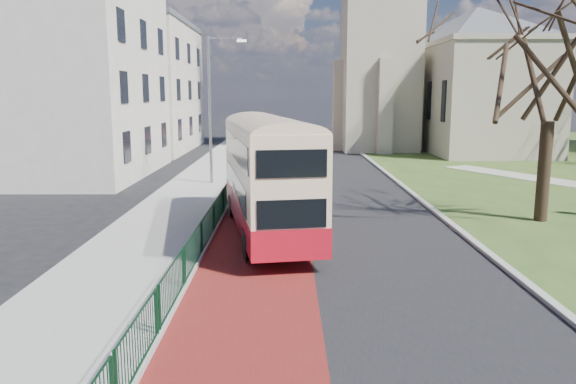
{
  "coord_description": "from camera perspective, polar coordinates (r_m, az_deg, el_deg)",
  "views": [
    {
      "loc": [
        -0.27,
        -13.15,
        5.02
      ],
      "look_at": [
        -0.23,
        4.17,
        2.0
      ],
      "focal_mm": 35.0,
      "sensor_mm": 36.0,
      "label": 1
    }
  ],
  "objects": [
    {
      "name": "ground",
      "position": [
        14.07,
        1.0,
        -11.0
      ],
      "size": [
        160.0,
        160.0,
        0.0
      ],
      "primitive_type": "plane",
      "color": "black",
      "rests_on": "ground"
    },
    {
      "name": "road_carriageway",
      "position": [
        33.57,
        2.9,
        1.28
      ],
      "size": [
        9.0,
        120.0,
        0.01
      ],
      "primitive_type": "cube",
      "color": "black",
      "rests_on": "ground"
    },
    {
      "name": "bus_lane",
      "position": [
        33.54,
        -1.71,
        1.29
      ],
      "size": [
        3.4,
        120.0,
        0.01
      ],
      "primitive_type": "cube",
      "color": "#591414",
      "rests_on": "ground"
    },
    {
      "name": "pavement_west",
      "position": [
        33.85,
        -8.16,
        1.36
      ],
      "size": [
        4.0,
        120.0,
        0.12
      ],
      "primitive_type": "cube",
      "color": "gray",
      "rests_on": "ground"
    },
    {
      "name": "kerb_west",
      "position": [
        33.63,
        -4.78,
        1.38
      ],
      "size": [
        0.25,
        120.0,
        0.13
      ],
      "primitive_type": "cube",
      "color": "#999993",
      "rests_on": "ground"
    },
    {
      "name": "kerb_east",
      "position": [
        36.06,
        10.05,
        1.84
      ],
      "size": [
        0.25,
        80.0,
        0.13
      ],
      "primitive_type": "cube",
      "color": "#999993",
      "rests_on": "ground"
    },
    {
      "name": "pedestrian_railing",
      "position": [
        17.92,
        -8.76,
        -4.66
      ],
      "size": [
        0.07,
        24.0,
        1.12
      ],
      "color": "#0C351D",
      "rests_on": "ground"
    },
    {
      "name": "gothic_church",
      "position": [
        53.35,
        14.55,
        18.33
      ],
      "size": [
        16.38,
        18.0,
        40.0
      ],
      "color": "#9F9580",
      "rests_on": "ground"
    },
    {
      "name": "street_block_near",
      "position": [
        37.76,
        -21.9,
        11.46
      ],
      "size": [
        10.3,
        14.3,
        13.0
      ],
      "color": "#BCB6A9",
      "rests_on": "ground"
    },
    {
      "name": "street_block_far",
      "position": [
        52.96,
        -15.41,
        10.34
      ],
      "size": [
        10.3,
        16.3,
        11.5
      ],
      "color": "#BDB3A0",
      "rests_on": "ground"
    },
    {
      "name": "streetlamp",
      "position": [
        31.42,
        -7.68,
        9.02
      ],
      "size": [
        2.13,
        0.18,
        8.0
      ],
      "color": "gray",
      "rests_on": "pavement_west"
    },
    {
      "name": "bus",
      "position": [
        19.98,
        -2.14,
        2.18
      ],
      "size": [
        3.92,
        10.06,
        4.1
      ],
      "rotation": [
        0.0,
        0.0,
        0.17
      ],
      "color": "#AE101E",
      "rests_on": "ground"
    },
    {
      "name": "winter_tree_near",
      "position": [
        24.21,
        25.44,
        13.85
      ],
      "size": [
        7.78,
        7.78,
        10.17
      ],
      "rotation": [
        0.0,
        0.0,
        0.13
      ],
      "color": "black",
      "rests_on": "grass_green"
    }
  ]
}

